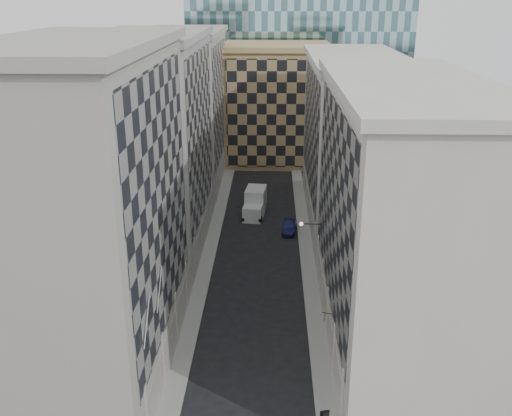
# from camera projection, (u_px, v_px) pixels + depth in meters

# --- Properties ---
(sidewalk_west) EXTENTS (1.50, 100.00, 0.15)m
(sidewalk_west) POSITION_uv_depth(u_px,v_px,m) (209.00, 255.00, 60.82)
(sidewalk_west) COLOR gray
(sidewalk_west) RESTS_ON ground
(sidewalk_east) EXTENTS (1.50, 100.00, 0.15)m
(sidewalk_east) POSITION_uv_depth(u_px,v_px,m) (307.00, 256.00, 60.53)
(sidewalk_east) COLOR gray
(sidewalk_east) RESTS_ON ground
(bldg_left_a) EXTENTS (10.80, 22.80, 23.70)m
(bldg_left_a) POSITION_uv_depth(u_px,v_px,m) (92.00, 217.00, 39.06)
(bldg_left_a) COLOR #9F9B8F
(bldg_left_a) RESTS_ON ground
(bldg_left_b) EXTENTS (10.80, 22.80, 22.70)m
(bldg_left_b) POSITION_uv_depth(u_px,v_px,m) (155.00, 145.00, 59.80)
(bldg_left_b) COLOR gray
(bldg_left_b) RESTS_ON ground
(bldg_left_c) EXTENTS (10.80, 22.80, 21.70)m
(bldg_left_c) POSITION_uv_depth(u_px,v_px,m) (186.00, 109.00, 80.55)
(bldg_left_c) COLOR #9F9B8F
(bldg_left_c) RESTS_ON ground
(bldg_right_a) EXTENTS (10.80, 26.80, 20.70)m
(bldg_right_a) POSITION_uv_depth(u_px,v_px,m) (397.00, 220.00, 42.73)
(bldg_right_a) COLOR beige
(bldg_right_a) RESTS_ON ground
(bldg_right_b) EXTENTS (10.80, 28.80, 19.70)m
(bldg_right_b) POSITION_uv_depth(u_px,v_px,m) (351.00, 139.00, 68.14)
(bldg_right_b) COLOR beige
(bldg_right_b) RESTS_ON ground
(tan_block) EXTENTS (16.80, 14.80, 18.80)m
(tan_block) POSITION_uv_depth(u_px,v_px,m) (276.00, 103.00, 92.75)
(tan_block) COLOR tan
(tan_block) RESTS_ON ground
(flagpoles_left) EXTENTS (0.10, 6.33, 2.33)m
(flagpoles_left) POSITION_uv_depth(u_px,v_px,m) (153.00, 305.00, 35.60)
(flagpoles_left) COLOR gray
(flagpoles_left) RESTS_ON ground
(bracket_lamp) EXTENTS (1.98, 0.36, 0.36)m
(bracket_lamp) POSITION_uv_depth(u_px,v_px,m) (303.00, 224.00, 52.78)
(bracket_lamp) COLOR black
(bracket_lamp) RESTS_ON ground
(box_truck) EXTENTS (3.00, 6.11, 3.24)m
(box_truck) POSITION_uv_depth(u_px,v_px,m) (255.00, 204.00, 71.61)
(box_truck) COLOR silver
(box_truck) RESTS_ON ground
(dark_car) EXTENTS (1.74, 4.14, 1.33)m
(dark_car) POSITION_uv_depth(u_px,v_px,m) (289.00, 227.00, 66.58)
(dark_car) COLOR #10123B
(dark_car) RESTS_ON ground
(shop_sign) EXTENTS (0.70, 0.61, 0.69)m
(shop_sign) POSITION_uv_depth(u_px,v_px,m) (324.00, 317.00, 42.05)
(shop_sign) COLOR black
(shop_sign) RESTS_ON ground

